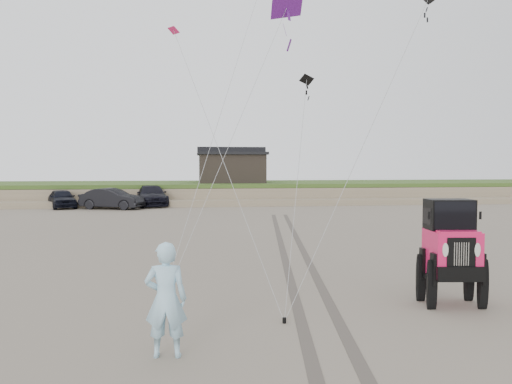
# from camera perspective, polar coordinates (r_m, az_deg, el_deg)

# --- Properties ---
(ground) EXTENTS (160.00, 160.00, 0.00)m
(ground) POSITION_cam_1_polar(r_m,az_deg,el_deg) (10.81, 2.64, -14.74)
(ground) COLOR #6B6054
(ground) RESTS_ON ground
(dune_ridge) EXTENTS (160.00, 14.25, 1.73)m
(dune_ridge) POSITION_cam_1_polar(r_m,az_deg,el_deg) (47.74, -5.27, 0.02)
(dune_ridge) COLOR #7A6B54
(dune_ridge) RESTS_ON ground
(cabin) EXTENTS (6.40, 5.40, 3.35)m
(cabin) POSITION_cam_1_polar(r_m,az_deg,el_deg) (47.29, -2.83, 2.93)
(cabin) COLOR black
(cabin) RESTS_ON dune_ridge
(truck_a) EXTENTS (3.27, 4.69, 1.48)m
(truck_a) POSITION_cam_1_polar(r_m,az_deg,el_deg) (41.83, -21.28, -0.70)
(truck_a) COLOR black
(truck_a) RESTS_ON ground
(truck_b) EXTENTS (5.11, 3.22, 1.59)m
(truck_b) POSITION_cam_1_polar(r_m,az_deg,el_deg) (39.55, -16.14, -0.74)
(truck_b) COLOR black
(truck_b) RESTS_ON ground
(truck_c) EXTENTS (3.35, 6.13, 1.69)m
(truck_c) POSITION_cam_1_polar(r_m,az_deg,el_deg) (41.98, -11.89, -0.41)
(truck_c) COLOR black
(truck_c) RESTS_ON ground
(jeep) EXTENTS (2.91, 5.60, 2.00)m
(jeep) POSITION_cam_1_polar(r_m,az_deg,el_deg) (12.73, 21.43, -7.59)
(jeep) COLOR #E31A55
(jeep) RESTS_ON ground
(man) EXTENTS (0.76, 0.53, 2.00)m
(man) POSITION_cam_1_polar(r_m,az_deg,el_deg) (8.90, -10.26, -11.99)
(man) COLOR #99D2ED
(man) RESTS_ON ground
(kite_flock) EXTENTS (7.40, 10.18, 6.78)m
(kite_flock) POSITION_cam_1_polar(r_m,az_deg,el_deg) (20.59, 3.07, 20.48)
(kite_flock) COLOR #FF5C0D
(kite_flock) RESTS_ON ground
(stake_main) EXTENTS (0.08, 0.08, 0.12)m
(stake_main) POSITION_cam_1_polar(r_m,az_deg,el_deg) (11.10, -11.40, -14.00)
(stake_main) COLOR black
(stake_main) RESTS_ON ground
(stake_aux) EXTENTS (0.08, 0.08, 0.12)m
(stake_aux) POSITION_cam_1_polar(r_m,az_deg,el_deg) (10.80, 3.26, -14.44)
(stake_aux) COLOR black
(stake_aux) RESTS_ON ground
(tire_tracks) EXTENTS (5.22, 29.74, 0.01)m
(tire_tracks) POSITION_cam_1_polar(r_m,az_deg,el_deg) (18.82, 4.38, -7.08)
(tire_tracks) COLOR #4C443D
(tire_tracks) RESTS_ON ground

